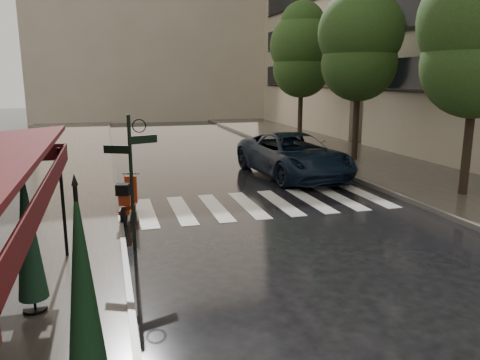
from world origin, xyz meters
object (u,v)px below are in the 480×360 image
scooter (128,200)px  parasol_back (28,232)px  parked_car (293,155)px  parasol_front (84,299)px

scooter → parasol_back: 5.61m
parked_car → parasol_back: parasol_back is taller
parked_car → parasol_back: bearing=-136.5°
parked_car → parasol_front: size_ratio=2.21×
scooter → parked_car: parked_car is taller
scooter → parasol_back: (-1.76, -5.24, 0.93)m
parked_car → parasol_back: (-8.44, -9.45, 0.62)m
scooter → parasol_back: parasol_back is taller
scooter → parked_car: size_ratio=0.29×
parasol_front → parked_car: bearing=59.0°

